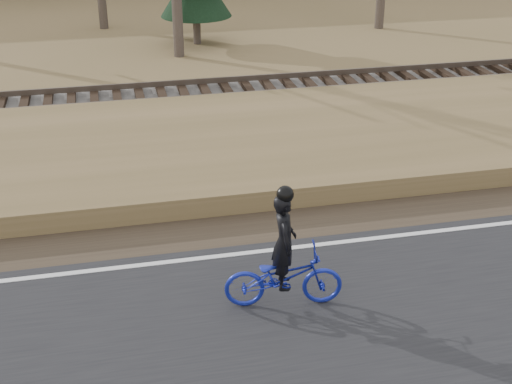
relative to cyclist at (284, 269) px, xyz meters
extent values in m
cube|color=olive|center=(5.71, 5.64, -0.48)|extent=(120.00, 5.00, 0.44)
cube|color=slate|center=(5.71, 9.44, -0.47)|extent=(120.00, 3.00, 0.45)
cube|color=black|center=(5.71, 9.44, -0.18)|extent=(120.00, 2.40, 0.14)
cube|color=brown|center=(5.71, 8.72, -0.03)|extent=(120.00, 0.07, 0.15)
cube|color=brown|center=(5.71, 10.16, -0.03)|extent=(120.00, 0.07, 0.15)
imported|color=#1723A0|center=(0.00, 0.00, -0.16)|extent=(1.91, 0.89, 0.97)
imported|color=black|center=(0.00, 0.00, 0.48)|extent=(0.45, 0.61, 1.54)
sphere|color=black|center=(0.00, 0.00, 1.27)|extent=(0.26, 0.26, 0.26)
cylinder|color=brown|center=(1.18, 17.12, -0.01)|extent=(0.28, 0.28, 1.37)
camera|label=1|loc=(-2.47, -9.04, 5.81)|focal=50.00mm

